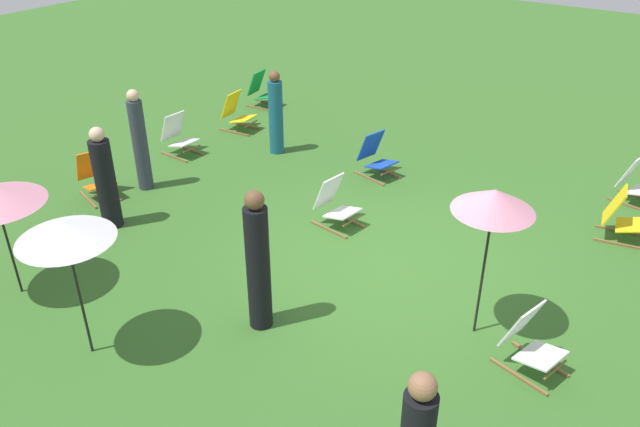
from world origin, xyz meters
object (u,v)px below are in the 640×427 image
deckchair_9 (237,113)px  person_4 (258,263)px  deckchair_1 (637,182)px  deckchair_7 (262,91)px  deckchair_5 (530,342)px  deckchair_4 (376,157)px  umbrella_1 (65,231)px  person_1 (105,181)px  deckchair_2 (335,204)px  umbrella_2 (494,201)px  deckchair_0 (179,136)px  person_0 (140,142)px  deckchair_3 (622,217)px  deckchair_8 (96,177)px  person_2 (276,114)px

deckchair_9 → person_4: (-4.82, -4.54, 0.55)m
deckchair_1 → deckchair_7: size_ratio=1.01×
deckchair_5 → deckchair_4: bearing=64.4°
deckchair_4 → person_4: bearing=-154.1°
deckchair_4 → deckchair_9: size_ratio=1.02×
umbrella_1 → deckchair_1: bearing=-30.8°
person_1 → deckchair_2: bearing=-71.7°
deckchair_9 → umbrella_2: bearing=-121.9°
deckchair_7 → umbrella_1: 8.74m
deckchair_0 → person_0: size_ratio=0.46×
deckchair_0 → person_0: bearing=-154.8°
deckchair_7 → person_1: person_1 is taller
deckchair_3 → umbrella_2: bearing=153.5°
deckchair_8 → person_4: (-1.10, -4.53, 0.55)m
deckchair_4 → deckchair_8: 4.97m
deckchair_0 → deckchair_9: same height
deckchair_5 → person_1: 6.60m
deckchair_8 → deckchair_9: 3.72m
umbrella_1 → person_2: (5.90, 1.76, -0.89)m
deckchair_8 → person_2: person_2 is taller
deckchair_1 → deckchair_7: bearing=100.2°
deckchair_3 → umbrella_2: 3.78m
deckchair_3 → umbrella_2: size_ratio=0.42×
deckchair_0 → deckchair_7: size_ratio=1.00×
deckchair_1 → deckchair_7: 8.25m
deckchair_8 → person_1: person_1 is taller
deckchair_9 → person_1: 4.38m
umbrella_2 → person_1: umbrella_2 is taller
deckchair_1 → deckchair_4: bearing=122.0°
person_0 → umbrella_1: bearing=72.9°
deckchair_7 → person_2: bearing=-140.8°
umbrella_1 → umbrella_2: umbrella_2 is taller
deckchair_3 → umbrella_1: (-6.28, 4.63, 1.31)m
deckchair_1 → person_1: size_ratio=0.50×
deckchair_5 → umbrella_1: (-2.67, 4.39, 1.31)m
deckchair_0 → person_1: size_ratio=0.50×
deckchair_8 → deckchair_9: bearing=17.4°
deckchair_4 → person_2: size_ratio=0.51×
deckchair_5 → person_1: bearing=109.8°
deckchair_3 → deckchair_9: size_ratio=1.00×
deckchair_4 → person_0: (-2.76, 3.13, 0.51)m
deckchair_5 → person_0: size_ratio=0.47×
umbrella_1 → deckchair_0: bearing=34.8°
deckchair_5 → umbrella_2: umbrella_2 is taller
deckchair_7 → person_1: 5.91m
person_0 → person_2: (2.56, -0.98, -0.09)m
umbrella_2 → person_1: bearing=98.0°
deckchair_2 → deckchair_5: 3.91m
deckchair_3 → umbrella_2: umbrella_2 is taller
person_1 → umbrella_1: bearing=-150.6°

